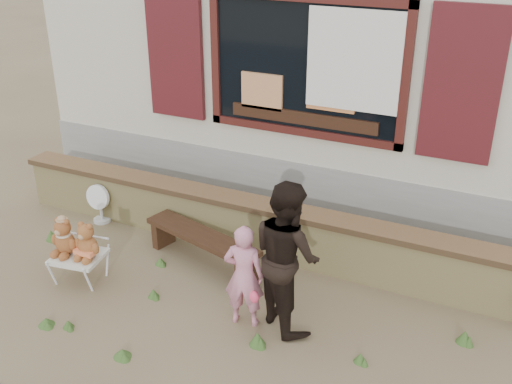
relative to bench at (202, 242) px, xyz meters
The scene contains 11 objects.
ground 0.83m from the bench, 36.84° to the right, with size 80.00×80.00×0.00m, color brown.
shopfront 4.42m from the bench, 81.24° to the left, with size 8.04×5.13×4.00m.
brick_wall 0.82m from the bench, 40.81° to the left, with size 7.10×0.36×0.67m.
bench is the anchor object (origin of this frame).
folding_chair 1.37m from the bench, 140.61° to the right, with size 0.59×0.54×0.32m.
teddy_bear_left 1.52m from the bench, 143.34° to the right, with size 0.32×0.28×0.44m, color brown, non-canonical shape.
teddy_bear_right 1.28m from the bench, 137.35° to the right, with size 0.32×0.27×0.43m, color brown, non-canonical shape.
child 1.22m from the bench, 39.73° to the right, with size 0.40×0.26×1.10m, color pink.
adult 1.48m from the bench, 24.04° to the right, with size 0.75×0.58×1.54m, color black.
fan_left 1.77m from the bench, 169.06° to the left, with size 0.33×0.23×0.54m.
grass_tufts 0.99m from the bench, 65.94° to the right, with size 5.10×1.73×0.14m.
Camera 1 is at (2.49, -4.64, 3.78)m, focal length 42.00 mm.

